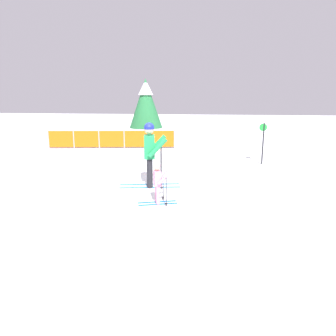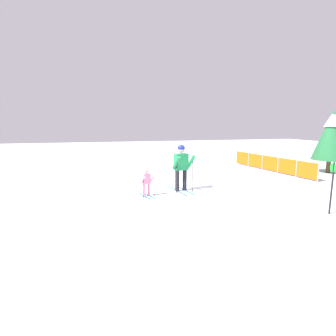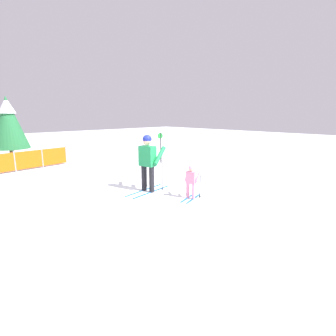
# 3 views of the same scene
# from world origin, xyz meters

# --- Properties ---
(ground_plane) EXTENTS (60.00, 60.00, 0.00)m
(ground_plane) POSITION_xyz_m (0.00, 0.00, 0.00)
(ground_plane) COLOR white
(skier_adult) EXTENTS (1.79, 0.85, 1.85)m
(skier_adult) POSITION_xyz_m (0.28, -0.12, 1.10)
(skier_adult) COLOR #1966B2
(skier_adult) RESTS_ON ground_plane
(skier_child) EXTENTS (0.98, 0.54, 1.02)m
(skier_child) POSITION_xyz_m (0.70, -1.60, 0.59)
(skier_child) COLOR #1966B2
(skier_child) RESTS_ON ground_plane
(safety_fence) EXTENTS (6.04, 0.84, 0.93)m
(safety_fence) POSITION_xyz_m (-2.61, 6.04, 0.47)
(safety_fence) COLOR gray
(safety_fence) RESTS_ON ground_plane
(conifer_far) EXTENTS (1.82, 1.82, 3.38)m
(conifer_far) POSITION_xyz_m (-1.43, 8.87, 2.09)
(conifer_far) COLOR #4C3823
(conifer_far) RESTS_ON ground_plane
(trail_marker) EXTENTS (0.28, 0.09, 1.55)m
(trail_marker) POSITION_xyz_m (4.00, 3.31, 0.95)
(trail_marker) COLOR black
(trail_marker) RESTS_ON ground_plane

